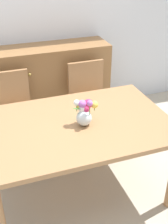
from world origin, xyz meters
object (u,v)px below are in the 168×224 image
object	(u,v)px
dining_table	(76,132)
flower_vase	(85,112)
chair_left	(13,108)
dresser	(52,85)
chair_right	(89,96)

from	to	relation	value
dining_table	flower_vase	xyz separation A→B (m)	(0.06, -0.04, 0.20)
dining_table	chair_left	distance (m)	0.98
dresser	chair_left	bearing A→B (deg)	-139.83
dresser	flower_vase	distance (m)	1.42
chair_right	flower_vase	world-z (taller)	flower_vase
chair_left	dining_table	bearing A→B (deg)	116.67
dresser	flower_vase	xyz separation A→B (m)	(-0.05, -1.37, 0.37)
chair_right	dining_table	bearing A→B (deg)	63.33
dining_table	chair_left	xyz separation A→B (m)	(-0.44, 0.87, -0.15)
dresser	chair_right	bearing A→B (deg)	-55.28
dining_table	chair_left	world-z (taller)	chair_left
chair_left	chair_right	size ratio (longest dim) A/B	1.00
dining_table	chair_right	size ratio (longest dim) A/B	1.77
dining_table	chair_left	bearing A→B (deg)	116.67
chair_left	flower_vase	size ratio (longest dim) A/B	3.77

